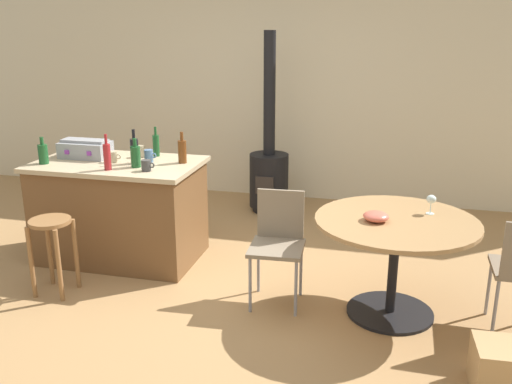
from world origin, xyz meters
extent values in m
plane|color=#A37A4C|center=(0.00, 0.00, 0.00)|extent=(8.80, 8.80, 0.00)
cube|color=beige|center=(0.00, 2.77, 1.35)|extent=(8.00, 0.10, 2.70)
cube|color=brown|center=(-0.94, 0.49, 0.43)|extent=(1.39, 0.81, 0.86)
cube|color=tan|center=(-0.94, 0.49, 0.88)|extent=(1.45, 0.87, 0.04)
cylinder|color=olive|center=(-1.00, -0.17, 0.29)|extent=(0.04, 0.04, 0.59)
cylinder|color=olive|center=(-1.25, -0.17, 0.29)|extent=(0.04, 0.04, 0.59)
cylinder|color=olive|center=(-1.25, -0.41, 0.29)|extent=(0.04, 0.04, 0.59)
cylinder|color=olive|center=(-1.00, -0.41, 0.29)|extent=(0.04, 0.04, 0.59)
cylinder|color=olive|center=(-1.12, -0.29, 0.60)|extent=(0.32, 0.32, 0.03)
cylinder|color=black|center=(1.48, 0.00, 0.01)|extent=(0.64, 0.64, 0.02)
cylinder|color=black|center=(1.48, 0.00, 0.36)|extent=(0.07, 0.07, 0.71)
cylinder|color=#A37A4C|center=(1.48, 0.00, 0.73)|extent=(1.16, 1.16, 0.03)
cylinder|color=gray|center=(2.17, -0.18, 0.22)|extent=(0.02, 0.02, 0.44)
cylinder|color=gray|center=(2.17, 0.16, 0.22)|extent=(0.02, 0.02, 0.44)
cube|color=#7F705B|center=(0.62, -0.05, 0.46)|extent=(0.42, 0.42, 0.03)
cube|color=#7F705B|center=(0.61, 0.14, 0.66)|extent=(0.36, 0.05, 0.40)
cylinder|color=gray|center=(0.78, 0.13, 0.22)|extent=(0.02, 0.02, 0.44)
cylinder|color=gray|center=(0.44, 0.11, 0.22)|extent=(0.02, 0.02, 0.44)
cylinder|color=gray|center=(0.46, -0.23, 0.22)|extent=(0.02, 0.02, 0.44)
cylinder|color=gray|center=(0.80, -0.21, 0.22)|extent=(0.02, 0.02, 0.44)
cylinder|color=black|center=(0.07, 2.12, 0.03)|extent=(0.37, 0.37, 0.06)
cylinder|color=black|center=(0.07, 2.12, 0.36)|extent=(0.44, 0.44, 0.60)
cube|color=#2D2826|center=(0.07, 1.90, 0.36)|extent=(0.20, 0.02, 0.20)
cylinder|color=black|center=(0.07, 2.12, 1.33)|extent=(0.13, 0.13, 1.34)
cube|color=gray|center=(-1.29, 0.58, 0.97)|extent=(0.44, 0.25, 0.14)
cube|color=gray|center=(-1.29, 0.58, 1.06)|extent=(0.42, 0.15, 0.02)
cube|color=purple|center=(-1.40, 0.45, 0.97)|extent=(0.04, 0.01, 0.04)
cube|color=purple|center=(-1.18, 0.45, 0.97)|extent=(0.04, 0.01, 0.04)
cylinder|color=black|center=(-0.76, 0.48, 1.01)|extent=(0.07, 0.07, 0.22)
cylinder|color=black|center=(-0.76, 0.48, 1.16)|extent=(0.03, 0.03, 0.08)
cylinder|color=#194C23|center=(-0.69, 0.37, 0.99)|extent=(0.08, 0.08, 0.18)
cylinder|color=#194C23|center=(-0.69, 0.37, 1.11)|extent=(0.03, 0.03, 0.07)
cylinder|color=#194C23|center=(-0.69, 0.79, 1.00)|extent=(0.06, 0.06, 0.20)
cylinder|color=#194C23|center=(-0.69, 0.79, 1.14)|extent=(0.02, 0.02, 0.08)
cylinder|color=#603314|center=(-0.36, 0.60, 1.00)|extent=(0.07, 0.07, 0.20)
cylinder|color=#603314|center=(-0.36, 0.60, 1.14)|extent=(0.03, 0.03, 0.08)
cylinder|color=#194C23|center=(-1.52, 0.28, 0.99)|extent=(0.08, 0.08, 0.17)
cylinder|color=#194C23|center=(-1.52, 0.28, 1.10)|extent=(0.03, 0.03, 0.07)
cylinder|color=maroon|center=(-0.88, 0.23, 1.01)|extent=(0.06, 0.06, 0.22)
cylinder|color=maroon|center=(-0.88, 0.23, 1.16)|extent=(0.02, 0.02, 0.08)
cylinder|color=tan|center=(-0.96, 0.48, 0.95)|extent=(0.08, 0.08, 0.10)
torus|color=tan|center=(-0.91, 0.48, 0.95)|extent=(0.05, 0.01, 0.05)
cylinder|color=#383838|center=(-0.55, 0.27, 0.95)|extent=(0.08, 0.08, 0.09)
torus|color=#383838|center=(-0.50, 0.27, 0.95)|extent=(0.05, 0.01, 0.05)
cylinder|color=#4C7099|center=(-0.66, 0.56, 0.96)|extent=(0.08, 0.08, 0.11)
torus|color=#4C7099|center=(-0.61, 0.56, 0.96)|extent=(0.05, 0.01, 0.05)
cylinder|color=tan|center=(-0.81, 0.72, 0.95)|extent=(0.07, 0.07, 0.11)
torus|color=tan|center=(-0.76, 0.72, 0.96)|extent=(0.05, 0.01, 0.05)
cylinder|color=silver|center=(1.71, 0.18, 0.75)|extent=(0.06, 0.06, 0.00)
cylinder|color=silver|center=(1.71, 0.18, 0.79)|extent=(0.01, 0.01, 0.08)
ellipsoid|color=silver|center=(1.71, 0.18, 0.86)|extent=(0.07, 0.07, 0.06)
ellipsoid|color=#DB6651|center=(1.33, -0.07, 0.78)|extent=(0.18, 0.18, 0.07)
cube|color=tan|center=(2.14, -0.78, 0.15)|extent=(0.38, 0.33, 0.30)
camera|label=1|loc=(1.42, -3.86, 2.08)|focal=39.29mm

